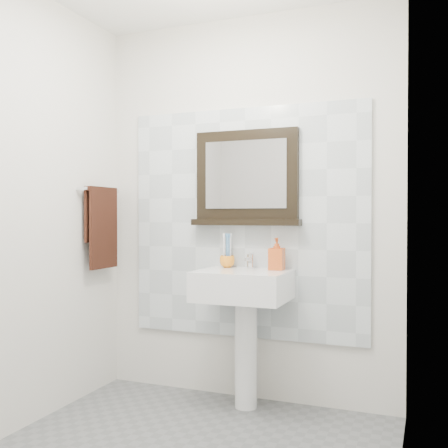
# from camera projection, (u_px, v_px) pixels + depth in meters

# --- Properties ---
(back_wall) EXTENTS (2.00, 0.01, 2.50)m
(back_wall) POSITION_uv_depth(u_px,v_px,m) (246.00, 208.00, 3.44)
(back_wall) COLOR silver
(back_wall) RESTS_ON ground
(left_wall) EXTENTS (0.01, 2.20, 2.50)m
(left_wall) POSITION_uv_depth(u_px,v_px,m) (1.00, 206.00, 2.78)
(left_wall) COLOR silver
(left_wall) RESTS_ON ground
(right_wall) EXTENTS (0.01, 2.20, 2.50)m
(right_wall) POSITION_uv_depth(u_px,v_px,m) (395.00, 202.00, 2.05)
(right_wall) COLOR silver
(right_wall) RESTS_ON ground
(splashback) EXTENTS (1.60, 0.02, 1.50)m
(splashback) POSITION_uv_depth(u_px,v_px,m) (245.00, 223.00, 3.43)
(splashback) COLOR silver
(splashback) RESTS_ON back_wall
(pedestal_sink) EXTENTS (0.55, 0.44, 0.96)m
(pedestal_sink) POSITION_uv_depth(u_px,v_px,m) (243.00, 300.00, 3.21)
(pedestal_sink) COLOR white
(pedestal_sink) RESTS_ON ground
(toothbrush_cup) EXTENTS (0.12, 0.12, 0.08)m
(toothbrush_cup) POSITION_uv_depth(u_px,v_px,m) (227.00, 262.00, 3.40)
(toothbrush_cup) COLOR orange
(toothbrush_cup) RESTS_ON pedestal_sink
(toothbrushes) EXTENTS (0.05, 0.04, 0.21)m
(toothbrushes) POSITION_uv_depth(u_px,v_px,m) (228.00, 249.00, 3.39)
(toothbrushes) COLOR white
(toothbrushes) RESTS_ON toothbrush_cup
(soap_dispenser) EXTENTS (0.09, 0.09, 0.20)m
(soap_dispenser) POSITION_uv_depth(u_px,v_px,m) (277.00, 254.00, 3.24)
(soap_dispenser) COLOR red
(soap_dispenser) RESTS_ON pedestal_sink
(framed_mirror) EXTENTS (0.73, 0.11, 0.62)m
(framed_mirror) POSITION_uv_depth(u_px,v_px,m) (247.00, 180.00, 3.39)
(framed_mirror) COLOR black
(framed_mirror) RESTS_ON back_wall
(towel_bar) EXTENTS (0.07, 0.40, 0.03)m
(towel_bar) POSITION_uv_depth(u_px,v_px,m) (101.00, 190.00, 3.54)
(towel_bar) COLOR silver
(towel_bar) RESTS_ON left_wall
(hand_towel) EXTENTS (0.06, 0.30, 0.55)m
(hand_towel) POSITION_uv_depth(u_px,v_px,m) (102.00, 221.00, 3.54)
(hand_towel) COLOR black
(hand_towel) RESTS_ON towel_bar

